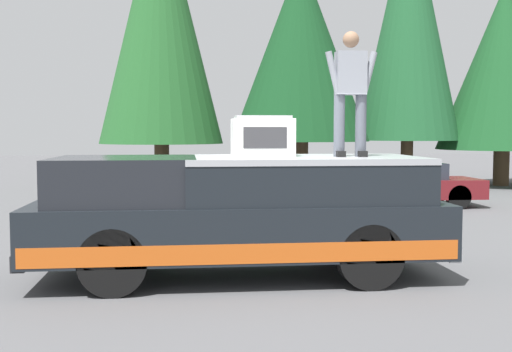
% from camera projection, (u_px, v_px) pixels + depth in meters
% --- Properties ---
extents(ground_plane, '(90.00, 90.00, 0.00)m').
position_uv_depth(ground_plane, '(273.00, 275.00, 8.83)').
color(ground_plane, '#565659').
extents(pickup_truck, '(2.01, 5.54, 1.65)m').
position_uv_depth(pickup_truck, '(239.00, 214.00, 8.67)').
color(pickup_truck, black).
rests_on(pickup_truck, ground).
extents(compressor_unit, '(0.65, 0.84, 0.56)m').
position_uv_depth(compressor_unit, '(262.00, 136.00, 8.83)').
color(compressor_unit, silver).
rests_on(compressor_unit, pickup_truck).
extents(person_on_truck_bed, '(0.29, 0.72, 1.69)m').
position_uv_depth(person_on_truck_bed, '(350.00, 90.00, 8.59)').
color(person_on_truck_bed, '#4C515B').
rests_on(person_on_truck_bed, pickup_truck).
extents(parked_car_maroon, '(1.64, 4.10, 1.16)m').
position_uv_depth(parked_car_maroon, '(402.00, 185.00, 16.85)').
color(parked_car_maroon, maroon).
rests_on(parked_car_maroon, ground).
extents(parked_car_black, '(1.64, 4.10, 1.16)m').
position_uv_depth(parked_car_black, '(188.00, 186.00, 16.56)').
color(parked_car_black, black).
rests_on(parked_car_black, ground).
extents(conifer_far_left, '(4.73, 4.73, 7.38)m').
position_uv_depth(conifer_far_left, '(504.00, 67.00, 23.11)').
color(conifer_far_left, '#4C3826').
rests_on(conifer_far_left, ground).
extents(conifer_left, '(3.70, 3.70, 10.37)m').
position_uv_depth(conifer_left, '(409.00, 20.00, 22.89)').
color(conifer_left, '#4C3826').
rests_on(conifer_left, ground).
extents(conifer_center_left, '(4.74, 4.74, 7.91)m').
position_uv_depth(conifer_center_left, '(300.00, 50.00, 21.68)').
color(conifer_center_left, '#4C3826').
rests_on(conifer_center_left, ground).
extents(conifer_center_right, '(4.40, 4.40, 10.49)m').
position_uv_depth(conifer_center_right, '(160.00, 17.00, 22.43)').
color(conifer_center_right, '#4C3826').
rests_on(conifer_center_right, ground).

